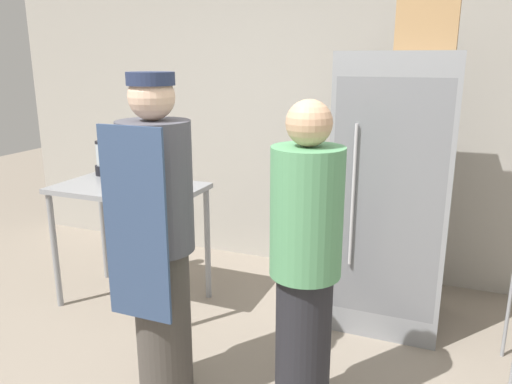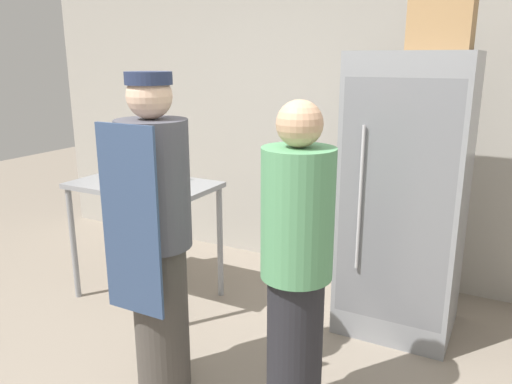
% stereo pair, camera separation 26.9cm
% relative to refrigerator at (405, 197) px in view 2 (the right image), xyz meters
% --- Properties ---
extents(back_wall, '(6.40, 0.12, 3.01)m').
position_rel_refrigerator_xyz_m(back_wall, '(-0.57, 0.78, 0.59)').
color(back_wall, '#ADA89E').
rests_on(back_wall, ground_plane).
extents(refrigerator, '(0.73, 0.67, 1.84)m').
position_rel_refrigerator_xyz_m(refrigerator, '(0.00, 0.00, 0.00)').
color(refrigerator, gray).
rests_on(refrigerator, ground_plane).
extents(prep_counter, '(1.05, 0.62, 0.91)m').
position_rel_refrigerator_xyz_m(prep_counter, '(-1.79, -0.46, -0.13)').
color(prep_counter, gray).
rests_on(prep_counter, ground_plane).
extents(donut_box, '(0.29, 0.23, 0.27)m').
position_rel_refrigerator_xyz_m(donut_box, '(-1.76, -0.45, 0.04)').
color(donut_box, silver).
rests_on(donut_box, prep_counter).
extents(blender_pitcher, '(0.13, 0.13, 0.27)m').
position_rel_refrigerator_xyz_m(blender_pitcher, '(-2.18, -0.24, 0.11)').
color(blender_pitcher, black).
rests_on(blender_pitcher, prep_counter).
extents(cardboard_storage_box, '(0.36, 0.28, 0.32)m').
position_rel_refrigerator_xyz_m(cardboard_storage_box, '(0.13, -0.03, 1.07)').
color(cardboard_storage_box, '#A87F51').
rests_on(cardboard_storage_box, refrigerator).
extents(person_baker, '(0.37, 0.38, 1.73)m').
position_rel_refrigerator_xyz_m(person_baker, '(-1.01, -1.28, -0.02)').
color(person_baker, '#47423D').
rests_on(person_baker, ground_plane).
extents(person_customer, '(0.34, 0.34, 1.62)m').
position_rel_refrigerator_xyz_m(person_customer, '(-0.26, -1.17, -0.09)').
color(person_customer, '#232328').
rests_on(person_customer, ground_plane).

